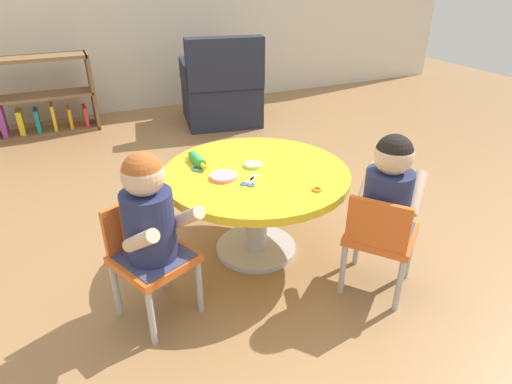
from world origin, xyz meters
name	(u,v)px	position (x,y,z in m)	size (l,w,h in m)	color
ground_plane	(256,250)	(0.00, 0.00, 0.00)	(10.00, 10.00, 0.00)	#9E7247
craft_table	(256,189)	(0.00, 0.00, 0.38)	(0.95, 0.95, 0.49)	silver
child_chair_left	(149,254)	(-0.62, -0.23, 0.31)	(0.39, 0.39, 0.54)	#B7B7BC
seated_child_left	(148,212)	(-0.60, -0.27, 0.53)	(0.38, 0.42, 0.51)	#3F4772
child_chair_right	(380,237)	(0.38, -0.54, 0.31)	(0.42, 0.42, 0.54)	#B7B7BC
seated_child_right	(388,189)	(0.41, -0.51, 0.53)	(0.44, 0.43, 0.51)	#3F4772
bookshelf_low	(40,101)	(-1.00, 2.55, 0.31)	(0.93, 0.28, 0.70)	olive
armchair_dark	(221,92)	(0.62, 2.15, 0.31)	(0.82, 0.83, 0.85)	#232838
rolling_pin	(197,160)	(-0.24, 0.20, 0.51)	(0.06, 0.23, 0.05)	green
craft_scissors	(250,182)	(-0.08, -0.11, 0.49)	(0.13, 0.13, 0.01)	silver
playdough_blob_0	(253,165)	(0.01, 0.06, 0.50)	(0.10, 0.10, 0.02)	#B2E58C
playdough_blob_1	(223,176)	(-0.18, -0.01, 0.50)	(0.13, 0.13, 0.02)	pink
cookie_cutter_0	(199,169)	(-0.26, 0.14, 0.49)	(0.07, 0.07, 0.01)	#3F99D8
cookie_cutter_1	(317,189)	(0.17, -0.31, 0.49)	(0.05, 0.05, 0.01)	orange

